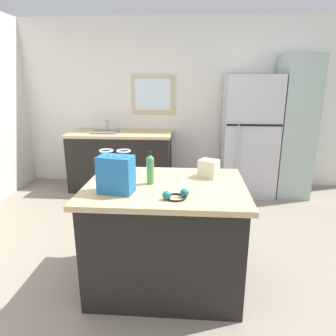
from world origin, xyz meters
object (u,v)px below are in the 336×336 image
(tall_cabinet, at_px, (294,127))
(shopping_bag, at_px, (116,174))
(small_box, at_px, (209,169))
(kitchen_island, at_px, (165,234))
(bottle, at_px, (150,169))
(refrigerator, at_px, (249,136))
(ear_defenders, at_px, (176,195))

(tall_cabinet, xyz_separation_m, shopping_bag, (-2.03, -2.50, 0.02))
(small_box, bearing_deg, tall_cabinet, 57.31)
(kitchen_island, bearing_deg, shopping_bag, -149.66)
(small_box, bearing_deg, bottle, -156.15)
(refrigerator, height_order, small_box, refrigerator)
(kitchen_island, distance_m, ear_defenders, 0.55)
(ear_defenders, bearing_deg, tall_cabinet, 58.45)
(refrigerator, distance_m, bottle, 2.57)
(kitchen_island, height_order, refrigerator, refrigerator)
(ear_defenders, bearing_deg, small_box, 63.40)
(bottle, height_order, ear_defenders, bottle)
(small_box, xyz_separation_m, bottle, (-0.47, -0.21, 0.05))
(shopping_bag, relative_size, bottle, 1.20)
(kitchen_island, xyz_separation_m, bottle, (-0.12, 0.01, 0.56))
(shopping_bag, bearing_deg, small_box, 31.32)
(refrigerator, xyz_separation_m, bottle, (-1.17, -2.29, 0.13))
(shopping_bag, bearing_deg, bottle, 43.84)
(tall_cabinet, relative_size, bottle, 7.50)
(shopping_bag, relative_size, small_box, 2.12)
(kitchen_island, relative_size, tall_cabinet, 0.63)
(kitchen_island, relative_size, ear_defenders, 6.34)
(refrigerator, bearing_deg, shopping_bag, -119.12)
(kitchen_island, distance_m, shopping_bag, 0.70)
(shopping_bag, bearing_deg, kitchen_island, 30.34)
(refrigerator, relative_size, bottle, 6.51)
(kitchen_island, xyz_separation_m, tall_cabinet, (1.68, 2.30, 0.56))
(shopping_bag, relative_size, ear_defenders, 1.61)
(refrigerator, bearing_deg, tall_cabinet, 0.02)
(refrigerator, distance_m, shopping_bag, 2.87)
(refrigerator, xyz_separation_m, shopping_bag, (-1.39, -2.50, 0.15))
(bottle, relative_size, ear_defenders, 1.34)
(kitchen_island, relative_size, bottle, 4.73)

